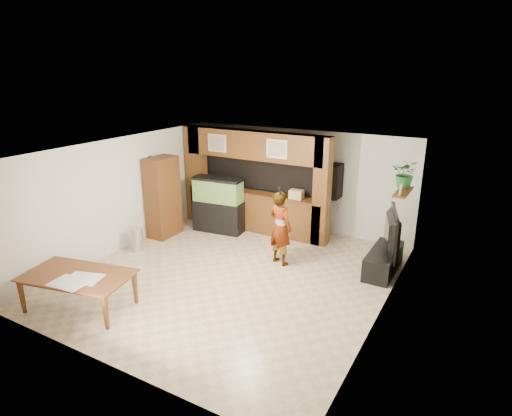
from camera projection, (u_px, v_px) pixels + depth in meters
The scene contains 21 objects.
floor at pixel (233, 275), 8.82m from camera, with size 6.50×6.50×0.00m, color tan.
ceiling at pixel (230, 150), 8.01m from camera, with size 6.50×6.50×0.00m, color white.
wall_back at pixel (299, 180), 11.11m from camera, with size 6.00×6.00×0.00m, color beige.
wall_left at pixel (121, 194), 9.81m from camera, with size 6.50×6.50×0.00m, color beige.
wall_right at pixel (386, 245), 7.02m from camera, with size 6.50×6.50×0.00m, color beige.
partition at pixel (255, 180), 11.04m from camera, with size 4.20×0.99×2.60m.
wall_clock at pixel (151, 161), 10.44m from camera, with size 0.05×0.25×0.25m.
wall_shelf at pixel (403, 192), 8.58m from camera, with size 0.25×0.90×0.04m, color #5B2D15.
pantry_cabinet at pixel (163, 197), 10.63m from camera, with size 0.50×0.82×2.01m, color #5B2D15.
trash_can at pixel (137, 240), 9.93m from camera, with size 0.30×0.30×0.55m, color #B2B2B7.
aquarium at pixel (218, 205), 10.99m from camera, with size 1.29×0.49×1.43m.
tv_stand at pixel (383, 261), 8.92m from camera, with size 0.53×1.43×0.48m, color black.
television at pixel (386, 231), 8.71m from camera, with size 1.47×0.19×0.85m, color black.
photo_frame at pixel (401, 189), 8.29m from camera, with size 0.03×0.16×0.21m, color tan.
potted_plant at pixel (406, 174), 8.71m from camera, with size 0.54×0.46×0.60m, color #255E28.
person at pixel (280, 228), 9.12m from camera, with size 0.60×0.39×1.63m, color #927B50.
microphone at pixel (280, 191), 8.69m from camera, with size 0.04×0.04×0.17m, color black.
dining_table at pixel (78, 292), 7.48m from camera, with size 1.88×1.05×0.66m, color #5B2D15.
newspaper_a at pixel (69, 283), 7.11m from camera, with size 0.61×0.44×0.01m, color silver.
newspaper_b at pixel (84, 278), 7.26m from camera, with size 0.60×0.43×0.01m, color silver.
counter_box at pixel (296, 194), 10.35m from camera, with size 0.33×0.22×0.22m, color tan.
Camera 1 is at (4.32, -6.69, 4.07)m, focal length 30.00 mm.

